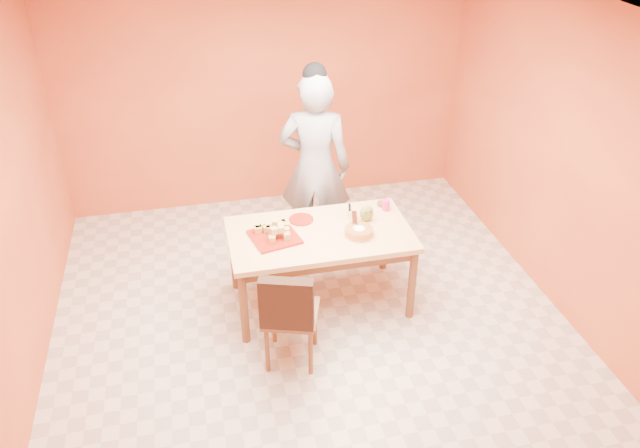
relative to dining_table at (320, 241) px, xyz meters
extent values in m
plane|color=beige|center=(-0.14, -0.40, -0.67)|extent=(5.00, 5.00, 0.00)
plane|color=silver|center=(-0.14, -0.40, 2.03)|extent=(5.00, 5.00, 0.00)
plane|color=#DA6232|center=(-0.14, 2.10, 0.68)|extent=(4.50, 0.00, 4.50)
plane|color=#DA6232|center=(2.11, -0.40, 0.68)|extent=(0.00, 5.00, 5.00)
cube|color=#E6BE78|center=(0.00, 0.00, 0.07)|extent=(1.60, 0.90, 0.05)
cube|color=brown|center=(0.00, 0.00, -0.01)|extent=(1.48, 0.78, 0.10)
cylinder|color=brown|center=(-0.74, -0.39, -0.31)|extent=(0.07, 0.07, 0.71)
cylinder|color=brown|center=(-0.74, 0.39, -0.31)|extent=(0.07, 0.07, 0.71)
cylinder|color=brown|center=(0.74, -0.39, -0.31)|extent=(0.07, 0.07, 0.71)
cylinder|color=brown|center=(0.74, 0.39, -0.31)|extent=(0.07, 0.07, 0.71)
imported|color=#939396|center=(0.15, 0.86, 0.29)|extent=(0.80, 0.64, 1.92)
cube|color=maroon|center=(-0.40, 0.00, 0.11)|extent=(0.46, 0.46, 0.02)
cylinder|color=maroon|center=(-0.12, 0.24, 0.10)|extent=(0.28, 0.28, 0.01)
cylinder|color=white|center=(0.32, -0.12, 0.10)|extent=(0.31, 0.31, 0.01)
cylinder|color=orange|center=(0.32, -0.12, 0.13)|extent=(0.26, 0.26, 0.06)
cube|color=silver|center=(0.33, 0.06, 0.17)|extent=(0.10, 0.23, 0.01)
ellipsoid|color=olive|center=(0.45, 0.10, 0.17)|extent=(0.13, 0.11, 0.16)
cylinder|color=#DF217B|center=(0.68, 0.25, 0.14)|extent=(0.09, 0.09, 0.10)
cylinder|color=#39250F|center=(0.68, 0.33, 0.11)|extent=(0.13, 0.13, 0.03)
camera|label=1|loc=(-1.03, -4.49, 3.00)|focal=35.00mm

